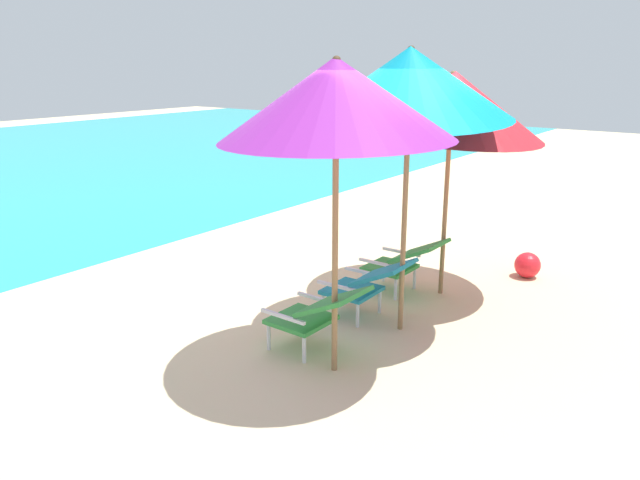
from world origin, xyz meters
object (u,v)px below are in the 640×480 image
Objects in this scene: beach_umbrella_left at (336,100)px; beach_ball at (527,265)px; beach_umbrella_right at (452,103)px; lounge_chair_center at (367,282)px; lounge_chair_right at (403,260)px; beach_umbrella_center at (410,83)px; lounge_chair_left at (316,312)px.

beach_umbrella_left reaches higher than beach_ball.
beach_umbrella_left reaches higher than beach_umbrella_right.
lounge_chair_center is 0.86m from lounge_chair_right.
lounge_chair_right is 2.20m from beach_umbrella_center.
beach_umbrella_right is at bearing 1.54° from beach_umbrella_left.
beach_umbrella_center reaches higher than lounge_chair_right.
beach_umbrella_center reaches higher than lounge_chair_center.
beach_ball is (1.12, -0.62, -1.98)m from beach_umbrella_right.
beach_umbrella_center is at bearing -152.24° from lounge_chair_right.
beach_umbrella_left is (-0.17, -0.32, 1.88)m from lounge_chair_left.
beach_ball is (3.33, -0.56, -2.12)m from beach_umbrella_left.
beach_umbrella_right is (2.04, -0.26, 1.73)m from lounge_chair_left.
beach_umbrella_left is (-1.08, -0.36, 1.88)m from lounge_chair_center.
beach_umbrella_center is (-0.00, -0.40, 1.97)m from lounge_chair_center.
beach_ball is (1.39, -0.97, -0.25)m from lounge_chair_right.
beach_ball is at bearing -12.86° from beach_umbrella_center.
beach_umbrella_center is 3.20m from beach_ball.
lounge_chair_left is 1.77m from lounge_chair_right.
lounge_chair_right is 1.79m from beach_umbrella_right.
beach_umbrella_left is 1.03× the size of beach_umbrella_right.
beach_umbrella_center is (1.07, -0.05, 0.09)m from beach_umbrella_left.
beach_umbrella_left is at bearing -168.17° from lounge_chair_right.
beach_umbrella_left reaches higher than lounge_chair_left.
lounge_chair_left is at bearing 158.08° from beach_umbrella_center.
beach_umbrella_left is at bearing 177.46° from beach_umbrella_center.
beach_ball is at bearing -15.55° from lounge_chair_left.
lounge_chair_left is 2.69m from beach_umbrella_right.
lounge_chair_center is 2.19m from beach_umbrella_left.
beach_umbrella_center is at bearing 167.14° from beach_ball.
beach_umbrella_center reaches higher than beach_umbrella_right.
lounge_chair_left is 0.35× the size of beach_umbrella_right.
beach_ball is (2.25, -0.51, -2.21)m from beach_umbrella_center.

